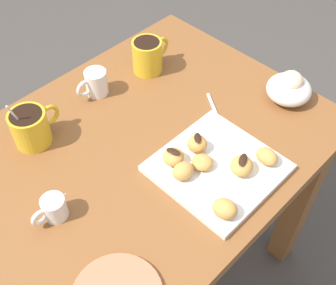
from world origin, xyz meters
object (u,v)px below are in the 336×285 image
object	(u,v)px
beignet_4	(225,209)
coffee_mug_mustard_right	(148,55)
beignet_0	(173,157)
beignet_5	(197,144)
cream_pitcher_white	(96,82)
chocolate_sauce_pitcher	(54,207)
coffee_mug_mustard_left	(31,127)
beignet_1	(267,156)
pastry_plate_square	(217,168)
dining_table	(148,177)
beignet_2	(183,171)
ice_cream_bowl	(289,88)
beignet_3	(242,166)
beignet_6	(202,162)

from	to	relation	value
beignet_4	coffee_mug_mustard_right	bearing A→B (deg)	63.88
beignet_0	beignet_5	xyz separation A→B (m)	(0.07, -0.01, 0.00)
cream_pitcher_white	chocolate_sauce_pitcher	world-z (taller)	cream_pitcher_white
coffee_mug_mustard_left	beignet_4	distance (m)	0.50
coffee_mug_mustard_right	beignet_1	bearing A→B (deg)	-96.89
beignet_0	pastry_plate_square	bearing A→B (deg)	-52.14
dining_table	pastry_plate_square	world-z (taller)	pastry_plate_square
cream_pitcher_white	chocolate_sauce_pitcher	size ratio (longest dim) A/B	1.14
beignet_2	beignet_5	bearing A→B (deg)	20.55
dining_table	cream_pitcher_white	world-z (taller)	cream_pitcher_white
cream_pitcher_white	beignet_1	xyz separation A→B (m)	(0.12, -0.48, -0.01)
pastry_plate_square	beignet_2	xyz separation A→B (m)	(-0.08, 0.04, 0.03)
beignet_0	beignet_2	size ratio (longest dim) A/B	0.97
pastry_plate_square	dining_table	bearing A→B (deg)	106.13
ice_cream_bowl	beignet_5	size ratio (longest dim) A/B	2.52
coffee_mug_mustard_right	beignet_4	world-z (taller)	coffee_mug_mustard_right
coffee_mug_mustard_left	beignet_3	distance (m)	0.51
coffee_mug_mustard_right	pastry_plate_square	bearing A→B (deg)	-110.59
beignet_0	beignet_4	xyz separation A→B (m)	(-0.03, -0.18, 0.00)
beignet_2	beignet_3	world-z (taller)	beignet_3
ice_cream_bowl	chocolate_sauce_pitcher	xyz separation A→B (m)	(-0.66, 0.14, -0.01)
beignet_1	chocolate_sauce_pitcher	bearing A→B (deg)	150.77
beignet_6	beignet_5	bearing A→B (deg)	55.23
beignet_3	beignet_6	bearing A→B (deg)	125.40
beignet_2	beignet_5	world-z (taller)	beignet_5
pastry_plate_square	ice_cream_bowl	size ratio (longest dim) A/B	2.18
beignet_5	beignet_3	bearing A→B (deg)	-79.31
coffee_mug_mustard_left	beignet_5	size ratio (longest dim) A/B	2.96
beignet_0	beignet_3	bearing A→B (deg)	-55.78
beignet_0	beignet_6	bearing A→B (deg)	-57.32
cream_pitcher_white	beignet_6	xyz separation A→B (m)	(-0.00, -0.39, -0.01)
chocolate_sauce_pitcher	beignet_0	world-z (taller)	chocolate_sauce_pitcher
dining_table	chocolate_sauce_pitcher	size ratio (longest dim) A/B	9.82
cream_pitcher_white	beignet_5	bearing A→B (deg)	-85.17
pastry_plate_square	beignet_5	bearing A→B (deg)	87.51
beignet_5	coffee_mug_mustard_right	bearing A→B (deg)	65.93
beignet_3	beignet_4	world-z (taller)	same
coffee_mug_mustard_left	beignet_6	xyz separation A→B (m)	(0.22, -0.36, -0.02)
pastry_plate_square	beignet_4	world-z (taller)	beignet_4
cream_pitcher_white	beignet_2	distance (m)	0.38
pastry_plate_square	chocolate_sauce_pitcher	bearing A→B (deg)	153.65
pastry_plate_square	beignet_0	bearing A→B (deg)	127.86
chocolate_sauce_pitcher	beignet_6	bearing A→B (deg)	-24.65
beignet_4	beignet_6	size ratio (longest dim) A/B	1.09
cream_pitcher_white	ice_cream_bowl	distance (m)	0.52
cream_pitcher_white	beignet_5	distance (m)	0.34
ice_cream_bowl	beignet_6	world-z (taller)	ice_cream_bowl
pastry_plate_square	beignet_5	size ratio (longest dim) A/B	5.48
coffee_mug_mustard_left	beignet_0	bearing A→B (deg)	-58.79
chocolate_sauce_pitcher	beignet_5	xyz separation A→B (m)	(0.34, -0.10, 0.01)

